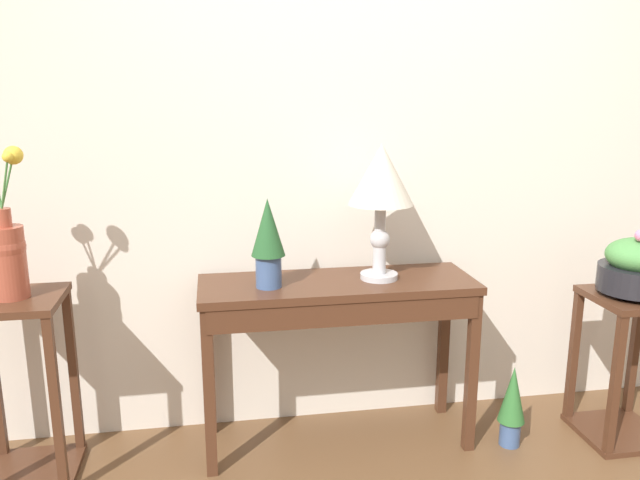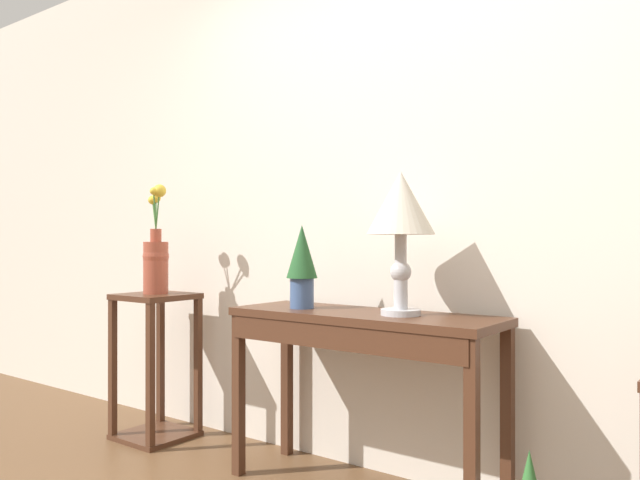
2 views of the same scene
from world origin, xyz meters
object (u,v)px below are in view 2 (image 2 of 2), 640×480
object	(u,v)px
table_lamp	(401,211)
potted_plant_on_console	(302,262)
pedestal_stand_left	(156,366)
console_table	(360,339)
flower_vase_tall_left	(156,257)

from	to	relation	value
table_lamp	potted_plant_on_console	xyz separation A→B (m)	(-0.49, -0.04, -0.22)
table_lamp	pedestal_stand_left	world-z (taller)	table_lamp
potted_plant_on_console	table_lamp	bearing A→B (deg)	4.43
console_table	potted_plant_on_console	xyz separation A→B (m)	(-0.30, -0.01, 0.32)
potted_plant_on_console	flower_vase_tall_left	distance (m)	1.00
pedestal_stand_left	flower_vase_tall_left	size ratio (longest dim) A/B	1.33
potted_plant_on_console	console_table	bearing A→B (deg)	2.66
potted_plant_on_console	pedestal_stand_left	size ratio (longest dim) A/B	0.48
pedestal_stand_left	flower_vase_tall_left	bearing A→B (deg)	-29.25
potted_plant_on_console	flower_vase_tall_left	bearing A→B (deg)	-178.85
table_lamp	console_table	bearing A→B (deg)	-172.70
table_lamp	potted_plant_on_console	world-z (taller)	table_lamp
console_table	pedestal_stand_left	size ratio (longest dim) A/B	1.52
table_lamp	pedestal_stand_left	size ratio (longest dim) A/B	0.75
console_table	flower_vase_tall_left	size ratio (longest dim) A/B	2.03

